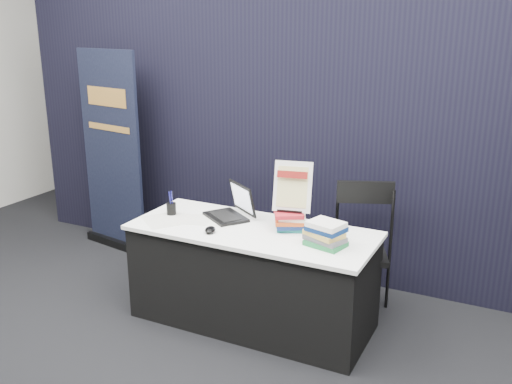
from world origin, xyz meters
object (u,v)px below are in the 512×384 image
object	(u,v)px
book_stack_tall	(290,221)
info_sign	(293,187)
display_table	(252,276)
stacking_chair	(356,244)
laptop	(229,209)
book_stack_short	(325,234)
pullup_banner	(112,163)

from	to	relation	value
book_stack_tall	info_sign	distance (m)	0.25
display_table	stacking_chair	size ratio (longest dim) A/B	1.76
laptop	book_stack_tall	size ratio (longest dim) A/B	1.76
laptop	book_stack_short	size ratio (longest dim) A/B	1.52
book_stack_tall	stacking_chair	xyz separation A→B (m)	(0.38, 0.39, -0.25)
book_stack_tall	info_sign	xyz separation A→B (m)	(0.00, 0.03, 0.25)
laptop	stacking_chair	bearing A→B (deg)	54.05
info_sign	display_table	bearing A→B (deg)	-166.26
display_table	pullup_banner	size ratio (longest dim) A/B	0.92
laptop	pullup_banner	bearing A→B (deg)	-165.10
laptop	book_stack_tall	bearing A→B (deg)	27.67
book_stack_short	pullup_banner	distance (m)	2.61
laptop	book_stack_tall	distance (m)	0.55
book_stack_short	info_sign	world-z (taller)	info_sign
display_table	laptop	bearing A→B (deg)	150.84
laptop	stacking_chair	distance (m)	1.01
book_stack_tall	stacking_chair	bearing A→B (deg)	45.88
laptop	book_stack_short	world-z (taller)	laptop
book_stack_short	stacking_chair	distance (m)	0.62
book_stack_tall	book_stack_short	size ratio (longest dim) A/B	0.86
book_stack_short	display_table	bearing A→B (deg)	172.87
display_table	pullup_banner	xyz separation A→B (m)	(-1.90, 0.73, 0.49)
book_stack_tall	book_stack_short	world-z (taller)	book_stack_short
display_table	stacking_chair	distance (m)	0.83
display_table	book_stack_tall	world-z (taller)	book_stack_tall
display_table	laptop	size ratio (longest dim) A/B	4.12
book_stack_tall	laptop	bearing A→B (deg)	173.22
laptop	info_sign	bearing A→B (deg)	30.87
pullup_banner	display_table	bearing A→B (deg)	-10.99
laptop	info_sign	world-z (taller)	info_sign
book_stack_tall	pullup_banner	bearing A→B (deg)	163.53
display_table	stacking_chair	xyz separation A→B (m)	(0.64, 0.49, 0.19)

